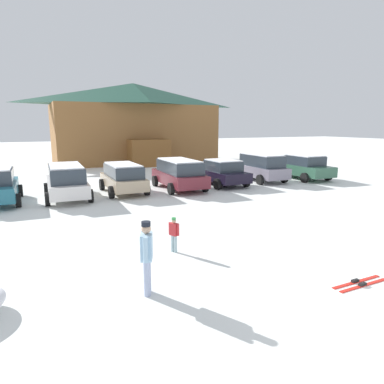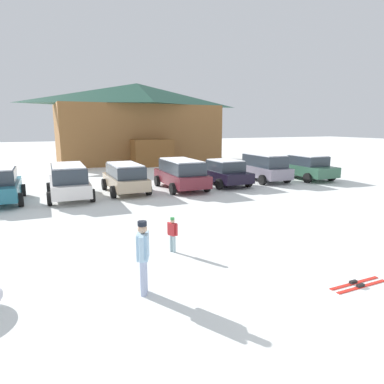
# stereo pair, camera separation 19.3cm
# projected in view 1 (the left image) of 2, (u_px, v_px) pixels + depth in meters

# --- Properties ---
(ski_lodge) EXTENTS (16.10, 9.36, 7.70)m
(ski_lodge) POSITION_uv_depth(u_px,v_px,m) (134.00, 123.00, 34.23)
(ski_lodge) COLOR brown
(ski_lodge) RESTS_ON ground
(parked_white_suv) EXTENTS (2.22, 4.64, 1.72)m
(parked_white_suv) POSITION_uv_depth(u_px,v_px,m) (66.00, 180.00, 17.28)
(parked_white_suv) COLOR white
(parked_white_suv) RESTS_ON ground
(parked_beige_suv) EXTENTS (2.11, 4.13, 1.61)m
(parked_beige_suv) POSITION_uv_depth(u_px,v_px,m) (123.00, 177.00, 18.79)
(parked_beige_suv) COLOR tan
(parked_beige_suv) RESTS_ON ground
(parked_maroon_van) EXTENTS (2.34, 4.67, 1.72)m
(parked_maroon_van) POSITION_uv_depth(u_px,v_px,m) (179.00, 173.00, 19.87)
(parked_maroon_van) COLOR maroon
(parked_maroon_van) RESTS_ON ground
(parked_black_sedan) EXTENTS (2.28, 4.10, 1.59)m
(parked_black_sedan) POSITION_uv_depth(u_px,v_px,m) (222.00, 172.00, 21.22)
(parked_black_sedan) COLOR black
(parked_black_sedan) RESTS_ON ground
(parked_grey_wagon) EXTENTS (2.16, 4.19, 1.80)m
(parked_grey_wagon) POSITION_uv_depth(u_px,v_px,m) (261.00, 167.00, 22.74)
(parked_grey_wagon) COLOR gray
(parked_grey_wagon) RESTS_ON ground
(parked_green_coupe) EXTENTS (2.29, 4.53, 1.67)m
(parked_green_coupe) POSITION_uv_depth(u_px,v_px,m) (303.00, 167.00, 23.66)
(parked_green_coupe) COLOR #35634B
(parked_green_coupe) RESTS_ON ground
(skier_child_in_red_jacket) EXTENTS (0.25, 0.35, 1.05)m
(skier_child_in_red_jacket) POSITION_uv_depth(u_px,v_px,m) (174.00, 233.00, 10.00)
(skier_child_in_red_jacket) COLOR #9EBCC3
(skier_child_in_red_jacket) RESTS_ON ground
(skier_adult_in_blue_parka) EXTENTS (0.37, 0.58, 1.67)m
(skier_adult_in_blue_parka) POSITION_uv_depth(u_px,v_px,m) (147.00, 254.00, 7.43)
(skier_adult_in_blue_parka) COLOR #A5B2D4
(skier_adult_in_blue_parka) RESTS_ON ground
(pair_of_skis) EXTENTS (1.54, 0.32, 0.08)m
(pair_of_skis) POSITION_uv_depth(u_px,v_px,m) (360.00, 283.00, 8.06)
(pair_of_skis) COLOR red
(pair_of_skis) RESTS_ON ground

